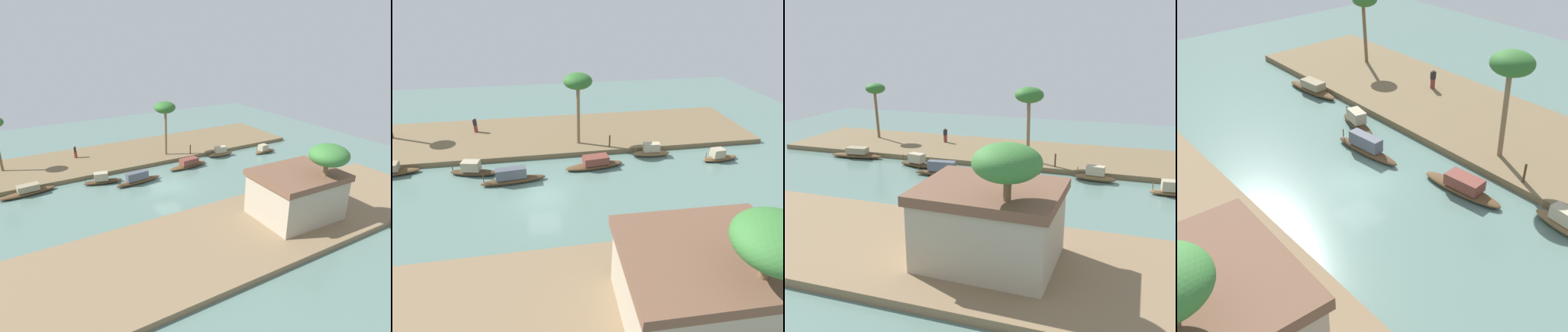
% 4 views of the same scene
% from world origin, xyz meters
% --- Properties ---
extents(river_water, '(66.74, 66.74, 0.00)m').
position_xyz_m(river_water, '(0.00, 0.00, 0.00)').
color(river_water, slate).
rests_on(river_water, ground).
extents(riverbank_left, '(44.16, 10.29, 0.47)m').
position_xyz_m(riverbank_left, '(0.00, -11.29, 0.23)').
color(riverbank_left, brown).
rests_on(riverbank_left, ground).
extents(riverbank_right, '(44.16, 10.29, 0.47)m').
position_xyz_m(riverbank_right, '(0.00, 11.29, 0.23)').
color(riverbank_right, '#846B4C').
rests_on(riverbank_right, ground).
extents(sampan_near_left_bank, '(5.23, 1.71, 1.10)m').
position_xyz_m(sampan_near_left_bank, '(-4.66, -3.79, 0.42)').
color(sampan_near_left_bank, brown).
rests_on(sampan_near_left_bank, river_water).
extents(sampan_with_tall_canopy, '(5.19, 1.42, 1.33)m').
position_xyz_m(sampan_with_tall_canopy, '(2.26, -2.37, 0.50)').
color(sampan_with_tall_canopy, '#47331E').
rests_on(sampan_with_tall_canopy, river_water).
extents(sampan_foreground, '(5.44, 1.66, 1.08)m').
position_xyz_m(sampan_foreground, '(12.74, -5.24, 0.40)').
color(sampan_foreground, brown).
rests_on(sampan_foreground, river_water).
extents(sampan_upstream_small, '(4.15, 1.73, 1.26)m').
position_xyz_m(sampan_upstream_small, '(5.57, -4.24, 0.46)').
color(sampan_upstream_small, '#47331E').
rests_on(sampan_upstream_small, river_water).
extents(sampan_downstream_large, '(3.46, 1.17, 1.29)m').
position_xyz_m(sampan_downstream_large, '(-10.23, -5.18, 0.49)').
color(sampan_downstream_large, brown).
rests_on(sampan_downstream_large, river_water).
extents(sampan_midstream, '(3.46, 1.24, 1.17)m').
position_xyz_m(sampan_midstream, '(-15.99, -3.33, 0.41)').
color(sampan_midstream, brown).
rests_on(sampan_midstream, river_water).
extents(person_on_near_bank, '(0.47, 0.47, 1.60)m').
position_xyz_m(person_on_near_bank, '(6.40, -12.68, 1.13)').
color(person_on_near_bank, brown).
rests_on(person_on_near_bank, riverbank_left).
extents(mooring_post, '(0.14, 0.14, 1.18)m').
position_xyz_m(mooring_post, '(-6.62, -6.76, 1.06)').
color(mooring_post, '#4C3823').
rests_on(mooring_post, riverbank_left).
extents(palm_tree_left_near, '(2.60, 2.60, 6.78)m').
position_xyz_m(palm_tree_left_near, '(-3.83, -8.06, 6.34)').
color(palm_tree_left_near, '#7F6647').
rests_on(palm_tree_left_near, riverbank_left).
extents(palm_tree_left_far, '(2.16, 2.16, 6.19)m').
position_xyz_m(palm_tree_left_far, '(14.55, -12.26, 5.82)').
color(palm_tree_left_far, brown).
rests_on(palm_tree_left_far, riverbank_left).
extents(palm_tree_right_tall, '(3.11, 3.11, 6.59)m').
position_xyz_m(palm_tree_right_tall, '(-7.70, 13.29, 6.07)').
color(palm_tree_right_tall, brown).
rests_on(palm_tree_right_tall, riverbank_right).
extents(riverside_building, '(7.12, 5.74, 3.95)m').
position_xyz_m(riverside_building, '(-6.39, 11.59, 2.47)').
color(riverside_building, tan).
rests_on(riverside_building, riverbank_right).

